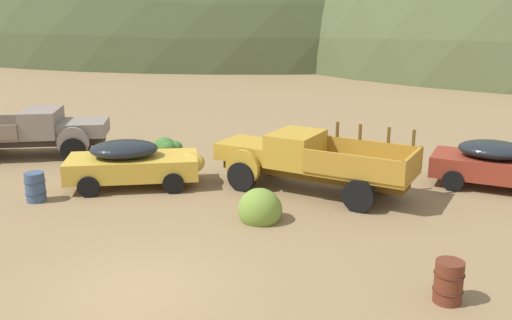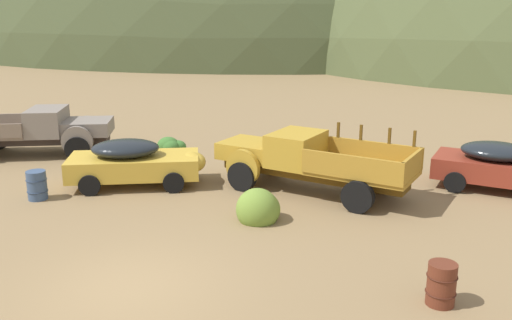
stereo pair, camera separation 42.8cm
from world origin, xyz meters
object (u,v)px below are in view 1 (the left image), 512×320
at_px(car_rust_red, 504,165).
at_px(oil_drum_spare, 35,187).
at_px(oil_drum_foreground, 449,282).
at_px(truck_mustard, 299,160).
at_px(truck_primer_gray, 41,132).
at_px(car_faded_yellow, 137,162).

distance_m(car_rust_red, oil_drum_spare, 14.93).
bearing_deg(oil_drum_foreground, car_rust_red, 70.76).
xyz_separation_m(truck_mustard, oil_drum_spare, (-7.78, -2.72, -0.55)).
bearing_deg(oil_drum_spare, car_rust_red, 15.73).
bearing_deg(truck_primer_gray, car_rust_red, -21.54).
bearing_deg(truck_primer_gray, oil_drum_foreground, -50.12).
distance_m(car_rust_red, oil_drum_foreground, 8.44).
relative_size(truck_mustard, car_rust_red, 1.41).
distance_m(truck_mustard, oil_drum_spare, 8.26).
height_order(truck_primer_gray, oil_drum_foreground, truck_primer_gray).
xyz_separation_m(truck_mustard, oil_drum_foreground, (3.80, -6.63, -0.56)).
relative_size(truck_primer_gray, oil_drum_foreground, 7.27).
height_order(truck_mustard, oil_drum_foreground, truck_mustard).
xyz_separation_m(car_faded_yellow, oil_drum_foreground, (9.11, -5.94, -0.37)).
height_order(oil_drum_spare, oil_drum_foreground, oil_drum_spare).
bearing_deg(truck_mustard, car_rust_red, -150.43).
xyz_separation_m(truck_primer_gray, car_rust_red, (17.18, -0.96, -0.18)).
xyz_separation_m(car_faded_yellow, truck_mustard, (5.31, 0.70, 0.19)).
bearing_deg(truck_mustard, truck_primer_gray, 6.01).
distance_m(oil_drum_spare, oil_drum_foreground, 12.23).
bearing_deg(car_rust_red, oil_drum_foreground, -94.35).
xyz_separation_m(oil_drum_spare, oil_drum_foreground, (11.58, -3.92, -0.01)).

